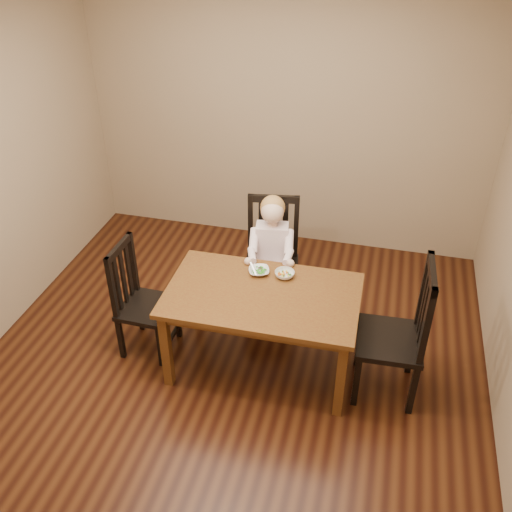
% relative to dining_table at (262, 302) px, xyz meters
% --- Properties ---
extents(room, '(4.01, 4.01, 2.71)m').
position_rel_dining_table_xyz_m(room, '(-0.24, -0.02, 0.72)').
color(room, '#401F0D').
rests_on(room, ground).
extents(dining_table, '(1.44, 0.88, 0.72)m').
position_rel_dining_table_xyz_m(dining_table, '(0.00, 0.00, 0.00)').
color(dining_table, '#512713').
rests_on(dining_table, room).
extents(chair_child, '(0.52, 0.50, 1.06)m').
position_rel_dining_table_xyz_m(chair_child, '(-0.10, 0.76, -0.13)').
color(chair_child, black).
rests_on(chair_child, room).
extents(chair_left, '(0.41, 0.43, 0.98)m').
position_rel_dining_table_xyz_m(chair_left, '(-0.99, -0.02, -0.17)').
color(chair_left, black).
rests_on(chair_left, room).
extents(chair_right, '(0.49, 0.51, 1.14)m').
position_rel_dining_table_xyz_m(chair_right, '(1.01, -0.02, -0.09)').
color(chair_right, black).
rests_on(chair_right, room).
extents(toddler, '(0.43, 0.50, 0.62)m').
position_rel_dining_table_xyz_m(toddler, '(-0.09, 0.70, 0.04)').
color(toddler, white).
rests_on(toddler, chair_child).
extents(bowl_peas, '(0.20, 0.20, 0.04)m').
position_rel_dining_table_xyz_m(bowl_peas, '(-0.08, 0.24, 0.10)').
color(bowl_peas, silver).
rests_on(bowl_peas, dining_table).
extents(bowl_veg, '(0.17, 0.17, 0.05)m').
position_rel_dining_table_xyz_m(bowl_veg, '(0.12, 0.24, 0.11)').
color(bowl_veg, silver).
rests_on(bowl_veg, dining_table).
extents(fork, '(0.08, 0.10, 0.05)m').
position_rel_dining_table_xyz_m(fork, '(-0.12, 0.22, 0.13)').
color(fork, silver).
rests_on(fork, bowl_peas).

